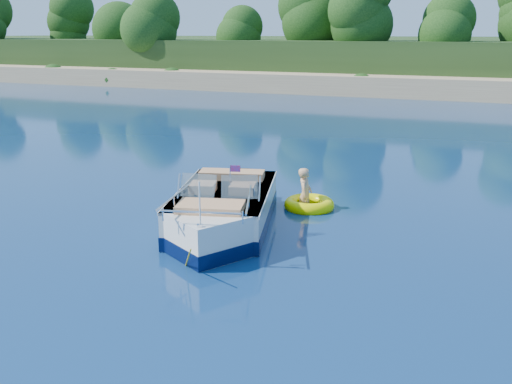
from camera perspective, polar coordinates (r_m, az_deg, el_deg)
ground at (r=10.46m, az=0.80°, el=-11.18°), size 160.00×160.00×0.00m
shoreline at (r=72.65m, az=19.76°, el=11.87°), size 170.00×59.00×6.00m
treeline at (r=49.84m, az=18.93°, el=15.85°), size 150.00×7.12×8.19m
motorboat at (r=14.08m, az=-3.42°, el=-2.20°), size 3.26×6.18×2.10m
tow_tube at (r=15.93m, az=5.34°, el=-1.27°), size 1.50×1.50×0.37m
boy at (r=16.05m, az=4.91°, el=-1.49°), size 0.55×0.92×1.68m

